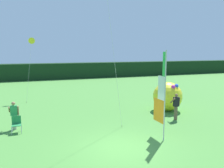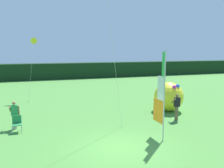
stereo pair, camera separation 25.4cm
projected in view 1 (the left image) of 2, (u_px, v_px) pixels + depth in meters
The scene contains 8 objects.
ground_plane at pixel (121, 148), 10.80m from camera, with size 120.00×120.00×0.00m, color #478438.
distant_treeline at pixel (52, 71), 37.08m from camera, with size 80.00×2.40×2.50m, color black.
banner_flag at pixel (161, 97), 11.66m from camera, with size 0.06×1.03×4.48m.
person_near_banner at pixel (14, 115), 13.20m from camera, with size 0.55×0.48×1.61m.
person_mid_field at pixel (176, 106), 15.06m from camera, with size 0.55×0.48×1.72m.
inflatable_balloon at pixel (168, 96), 17.40m from camera, with size 2.15×2.15×2.15m.
folding_chair at pixel (16, 123), 12.77m from camera, with size 0.51×0.51×0.89m.
kite_yellow_delta_1 at pixel (32, 41), 21.02m from camera, with size 1.00×1.58×5.63m.
Camera 1 is at (-3.98, -9.49, 4.42)m, focal length 37.55 mm.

